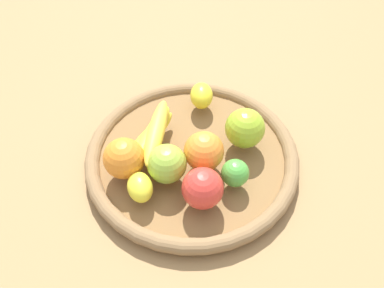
{
  "coord_description": "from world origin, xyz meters",
  "views": [
    {
      "loc": [
        -0.06,
        -0.5,
        0.64
      ],
      "look_at": [
        0.0,
        0.0,
        0.06
      ],
      "focal_mm": 37.21,
      "sensor_mm": 36.0,
      "label": 1
    }
  ],
  "objects_px": {
    "orange_1": "(124,158)",
    "lemon_0": "(140,187)",
    "apple_2": "(203,188)",
    "lemon_1": "(202,96)",
    "lime_0": "(235,173)",
    "banana_bunch": "(152,135)",
    "apple_0": "(167,164)",
    "orange_0": "(204,151)",
    "apple_1": "(245,128)"
  },
  "relations": [
    {
      "from": "orange_1",
      "to": "orange_0",
      "type": "height_order",
      "value": "orange_1"
    },
    {
      "from": "lime_0",
      "to": "lemon_1",
      "type": "height_order",
      "value": "lime_0"
    },
    {
      "from": "apple_0",
      "to": "apple_1",
      "type": "bearing_deg",
      "value": 23.39
    },
    {
      "from": "banana_bunch",
      "to": "orange_0",
      "type": "bearing_deg",
      "value": -30.95
    },
    {
      "from": "orange_1",
      "to": "lemon_0",
      "type": "bearing_deg",
      "value": -65.06
    },
    {
      "from": "lemon_1",
      "to": "lemon_0",
      "type": "distance_m",
      "value": 0.26
    },
    {
      "from": "apple_0",
      "to": "lime_0",
      "type": "height_order",
      "value": "apple_0"
    },
    {
      "from": "lemon_0",
      "to": "orange_0",
      "type": "xyz_separation_m",
      "value": [
        0.12,
        0.06,
        0.02
      ]
    },
    {
      "from": "apple_2",
      "to": "lemon_1",
      "type": "bearing_deg",
      "value": 82.93
    },
    {
      "from": "banana_bunch",
      "to": "lemon_0",
      "type": "distance_m",
      "value": 0.12
    },
    {
      "from": "apple_2",
      "to": "apple_0",
      "type": "relative_size",
      "value": 1.01
    },
    {
      "from": "lemon_1",
      "to": "orange_1",
      "type": "bearing_deg",
      "value": -134.66
    },
    {
      "from": "apple_0",
      "to": "lemon_0",
      "type": "bearing_deg",
      "value": -144.97
    },
    {
      "from": "apple_0",
      "to": "orange_0",
      "type": "relative_size",
      "value": 0.97
    },
    {
      "from": "apple_1",
      "to": "orange_1",
      "type": "relative_size",
      "value": 1.02
    },
    {
      "from": "lemon_0",
      "to": "orange_0",
      "type": "relative_size",
      "value": 0.8
    },
    {
      "from": "banana_bunch",
      "to": "orange_1",
      "type": "bearing_deg",
      "value": -132.72
    },
    {
      "from": "apple_2",
      "to": "banana_bunch",
      "type": "bearing_deg",
      "value": 120.54
    },
    {
      "from": "apple_1",
      "to": "lime_0",
      "type": "xyz_separation_m",
      "value": [
        -0.04,
        -0.09,
        -0.01
      ]
    },
    {
      "from": "apple_2",
      "to": "apple_1",
      "type": "bearing_deg",
      "value": 52.11
    },
    {
      "from": "orange_1",
      "to": "lemon_1",
      "type": "height_order",
      "value": "orange_1"
    },
    {
      "from": "lemon_1",
      "to": "lime_0",
      "type": "bearing_deg",
      "value": -81.07
    },
    {
      "from": "orange_1",
      "to": "apple_1",
      "type": "bearing_deg",
      "value": 11.57
    },
    {
      "from": "apple_1",
      "to": "lemon_0",
      "type": "bearing_deg",
      "value": -153.52
    },
    {
      "from": "banana_bunch",
      "to": "apple_1",
      "type": "distance_m",
      "value": 0.18
    },
    {
      "from": "banana_bunch",
      "to": "lemon_0",
      "type": "xyz_separation_m",
      "value": [
        -0.03,
        -0.11,
        -0.01
      ]
    },
    {
      "from": "lime_0",
      "to": "lemon_1",
      "type": "xyz_separation_m",
      "value": [
        -0.03,
        0.21,
        -0.0
      ]
    },
    {
      "from": "apple_1",
      "to": "orange_0",
      "type": "bearing_deg",
      "value": -151.45
    },
    {
      "from": "lime_0",
      "to": "orange_0",
      "type": "xyz_separation_m",
      "value": [
        -0.05,
        0.05,
        0.01
      ]
    },
    {
      "from": "lemon_1",
      "to": "orange_0",
      "type": "height_order",
      "value": "orange_0"
    },
    {
      "from": "lemon_1",
      "to": "apple_1",
      "type": "bearing_deg",
      "value": -59.74
    },
    {
      "from": "apple_1",
      "to": "orange_1",
      "type": "height_order",
      "value": "apple_1"
    },
    {
      "from": "apple_1",
      "to": "lime_0",
      "type": "height_order",
      "value": "apple_1"
    },
    {
      "from": "lime_0",
      "to": "lemon_1",
      "type": "relative_size",
      "value": 0.78
    },
    {
      "from": "lemon_1",
      "to": "apple_0",
      "type": "bearing_deg",
      "value": -115.23
    },
    {
      "from": "banana_bunch",
      "to": "apple_1",
      "type": "bearing_deg",
      "value": -2.94
    },
    {
      "from": "apple_2",
      "to": "orange_0",
      "type": "height_order",
      "value": "orange_0"
    },
    {
      "from": "lime_0",
      "to": "orange_1",
      "type": "bearing_deg",
      "value": 166.79
    },
    {
      "from": "apple_0",
      "to": "lime_0",
      "type": "xyz_separation_m",
      "value": [
        0.12,
        -0.03,
        -0.01
      ]
    },
    {
      "from": "orange_1",
      "to": "lemon_1",
      "type": "bearing_deg",
      "value": 45.34
    },
    {
      "from": "banana_bunch",
      "to": "lime_0",
      "type": "xyz_separation_m",
      "value": [
        0.15,
        -0.1,
        -0.01
      ]
    },
    {
      "from": "apple_2",
      "to": "lime_0",
      "type": "height_order",
      "value": "apple_2"
    },
    {
      "from": "banana_bunch",
      "to": "orange_0",
      "type": "distance_m",
      "value": 0.11
    },
    {
      "from": "orange_1",
      "to": "apple_0",
      "type": "bearing_deg",
      "value": -14.7
    },
    {
      "from": "lemon_1",
      "to": "orange_0",
      "type": "relative_size",
      "value": 0.87
    },
    {
      "from": "apple_2",
      "to": "lemon_1",
      "type": "distance_m",
      "value": 0.25
    },
    {
      "from": "apple_2",
      "to": "apple_0",
      "type": "xyz_separation_m",
      "value": [
        -0.06,
        0.06,
        -0.0
      ]
    },
    {
      "from": "orange_1",
      "to": "banana_bunch",
      "type": "bearing_deg",
      "value": 47.28
    },
    {
      "from": "apple_0",
      "to": "lemon_0",
      "type": "distance_m",
      "value": 0.06
    },
    {
      "from": "lemon_0",
      "to": "banana_bunch",
      "type": "bearing_deg",
      "value": 76.59
    }
  ]
}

